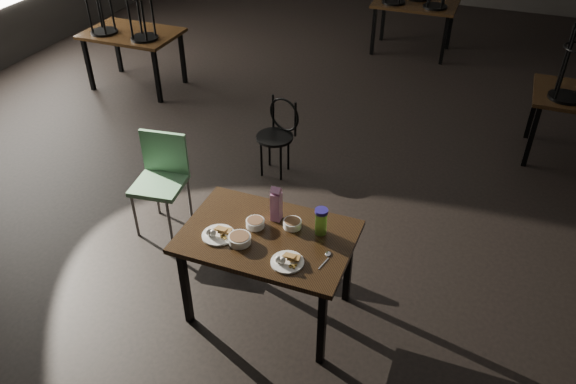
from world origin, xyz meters
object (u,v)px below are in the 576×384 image
at_px(water_bottle, 321,221).
at_px(school_chair, 161,175).
at_px(juice_carton, 276,204).
at_px(bentwood_chair, 278,131).
at_px(main_table, 268,243).

relative_size(water_bottle, school_chair, 0.22).
xyz_separation_m(juice_carton, water_bottle, (0.35, -0.03, -0.03)).
relative_size(bentwood_chair, school_chair, 0.88).
bearing_deg(water_bottle, main_table, -155.44).
xyz_separation_m(main_table, school_chair, (-1.28, 0.64, -0.12)).
relative_size(juice_carton, school_chair, 0.31).
height_order(juice_carton, bentwood_chair, juice_carton).
xyz_separation_m(water_bottle, school_chair, (-1.62, 0.49, -0.31)).
bearing_deg(main_table, juice_carton, 92.29).
relative_size(juice_carton, bentwood_chair, 0.36).
height_order(water_bottle, bentwood_chair, water_bottle).
distance_m(water_bottle, bentwood_chair, 2.01).
bearing_deg(school_chair, juice_carton, -27.29).
bearing_deg(school_chair, water_bottle, -24.38).
bearing_deg(juice_carton, school_chair, 160.40).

